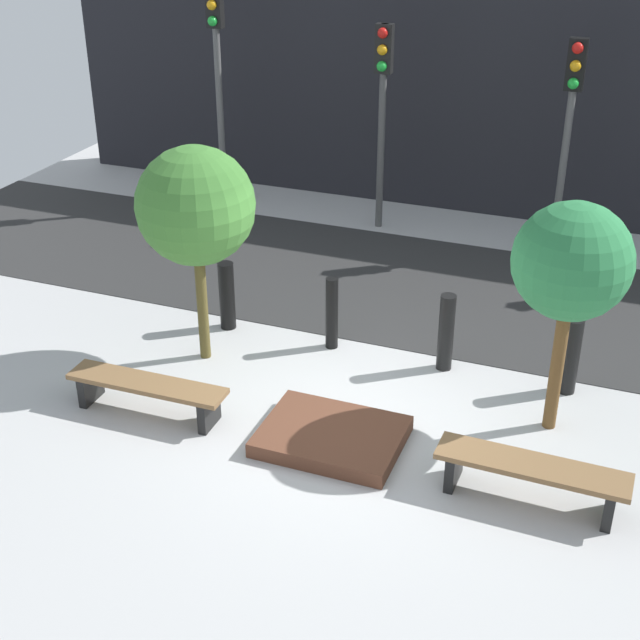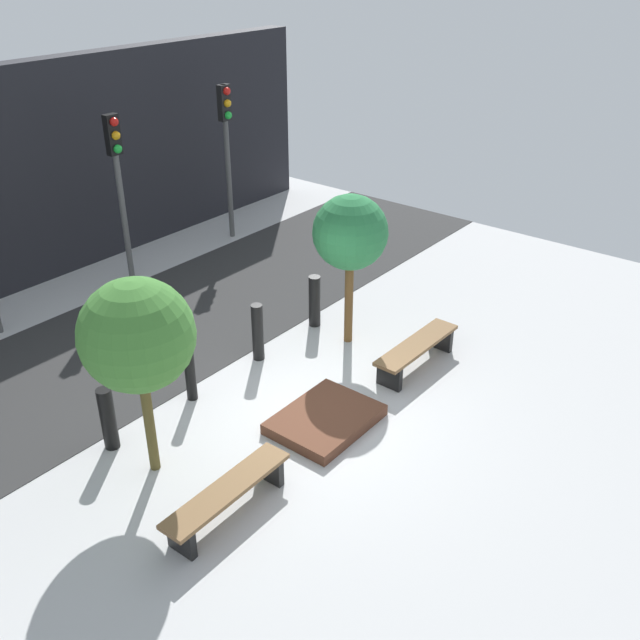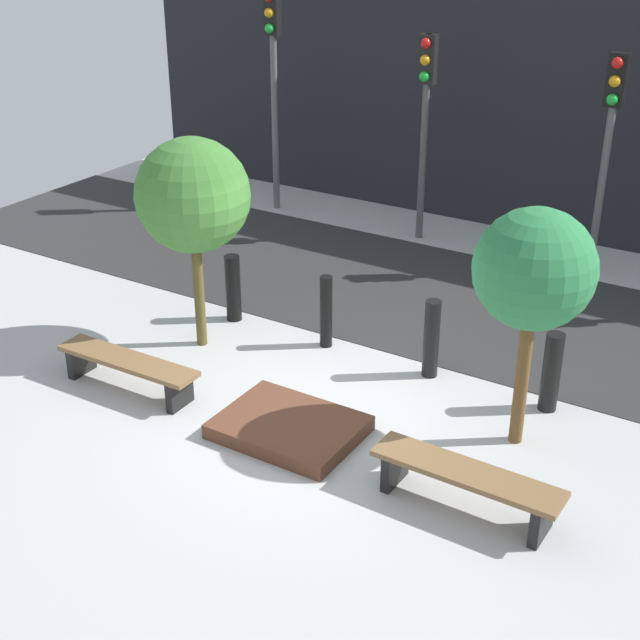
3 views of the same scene
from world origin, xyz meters
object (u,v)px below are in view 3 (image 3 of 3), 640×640
bench_right (466,481)px  tree_behind_left_bench (193,196)px  traffic_light_mid_east (610,125)px  bollard_right (551,372)px  traffic_light_west (273,62)px  tree_behind_right_bench (534,271)px  bollard_far_left (233,288)px  traffic_light_mid_west (425,101)px  planter_bed (289,427)px  bollard_center (431,339)px  bollard_left (326,312)px  bench_left (128,367)px

bench_right → tree_behind_left_bench: size_ratio=0.69×
traffic_light_mid_east → bollard_right: bearing=-79.7°
tree_behind_left_bench → traffic_light_west: size_ratio=0.71×
tree_behind_right_bench → bollard_far_left: 4.85m
traffic_light_mid_east → traffic_light_mid_west: bearing=180.0°
planter_bed → traffic_light_mid_east: (1.51, 6.39, 2.28)m
bollard_far_left → bollard_center: bearing=0.0°
traffic_light_west → bench_right: bearing=-44.4°
planter_bed → bollard_center: size_ratio=1.51×
traffic_light_mid_east → bollard_center: bearing=-99.7°
tree_behind_right_bench → bollard_right: 1.77m
tree_behind_left_bench → bollard_left: 2.30m
bollard_left → bench_left: bearing=-122.8°
tree_behind_left_bench → bollard_right: bearing=10.5°
bench_left → tree_behind_right_bench: bearing=16.7°
planter_bed → tree_behind_right_bench: size_ratio=0.57×
traffic_light_west → traffic_light_mid_west: size_ratio=1.15×
bollard_center → traffic_light_mid_east: size_ratio=0.30×
bollard_left → bollard_right: size_ratio=1.02×
bollard_left → traffic_light_mid_east: (2.28, 4.34, 1.87)m
tree_behind_right_bench → bollard_center: tree_behind_right_bench is taller
tree_behind_left_bench → bench_left: bearing=-90.0°
tree_behind_left_bench → planter_bed: bearing=-28.8°
bollard_right → traffic_light_west: 8.39m
planter_bed → bench_left: bearing=-174.8°
bollard_far_left → traffic_light_mid_west: (0.79, 4.34, 1.90)m
bench_right → bollard_left: size_ratio=1.93×
tree_behind_left_bench → traffic_light_mid_east: size_ratio=0.83×
tree_behind_left_bench → bench_right: bearing=-17.7°
bench_right → bollard_right: bearing=89.0°
tree_behind_right_bench → bollard_right: (0.08, 0.83, -1.56)m
planter_bed → traffic_light_mid_west: 6.96m
bench_left → tree_behind_left_bench: bearing=89.0°
bollard_left → bollard_right: bearing=0.0°
traffic_light_mid_west → traffic_light_west: bearing=180.0°
bench_left → tree_behind_right_bench: tree_behind_right_bench is taller
bench_left → traffic_light_mid_west: 6.95m
bench_left → bollard_left: size_ratio=1.93×
bollard_far_left → bollard_center: (3.06, 0.00, 0.03)m
tree_behind_right_bench → bollard_far_left: bearing=169.5°
traffic_light_west → traffic_light_mid_east: (6.04, -0.00, -0.35)m
bollard_left → planter_bed: bearing=-69.5°
tree_behind_right_bench → traffic_light_mid_west: 6.39m
bollard_center → bollard_right: (1.53, 0.00, -0.02)m
bollard_right → traffic_light_mid_east: (-0.79, 4.34, 1.88)m
traffic_light_mid_west → bench_left: bearing=-96.1°
tree_behind_left_bench → bollard_far_left: bearing=95.5°
bollard_left → bollard_right: 3.06m
bench_right → traffic_light_mid_west: bearing=120.5°
bollard_center → traffic_light_west: size_ratio=0.26×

